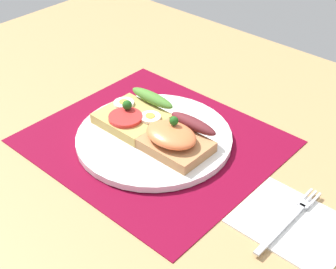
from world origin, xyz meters
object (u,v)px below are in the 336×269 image
(sandwich_egg_tomato, at_px, (135,115))
(sandwich_salmon, at_px, (176,138))
(fork, at_px, (290,218))
(plate, at_px, (154,137))
(napkin, at_px, (293,223))

(sandwich_egg_tomato, distance_m, sandwich_salmon, 0.10)
(sandwich_egg_tomato, distance_m, fork, 0.31)
(plate, xyz_separation_m, napkin, (0.26, -0.01, -0.01))
(sandwich_egg_tomato, distance_m, napkin, 0.31)
(fork, bearing_deg, plate, 177.70)
(sandwich_salmon, bearing_deg, sandwich_egg_tomato, 174.59)
(plate, height_order, napkin, plate)
(sandwich_egg_tomato, bearing_deg, plate, -7.74)
(sandwich_salmon, xyz_separation_m, napkin, (0.21, -0.01, -0.03))
(sandwich_egg_tomato, height_order, napkin, sandwich_egg_tomato)
(napkin, bearing_deg, plate, 177.61)
(sandwich_egg_tomato, bearing_deg, napkin, -3.25)
(sandwich_egg_tomato, bearing_deg, fork, -3.20)
(napkin, xyz_separation_m, fork, (-0.01, 0.00, 0.00))
(sandwich_egg_tomato, xyz_separation_m, sandwich_salmon, (0.10, -0.01, 0.01))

